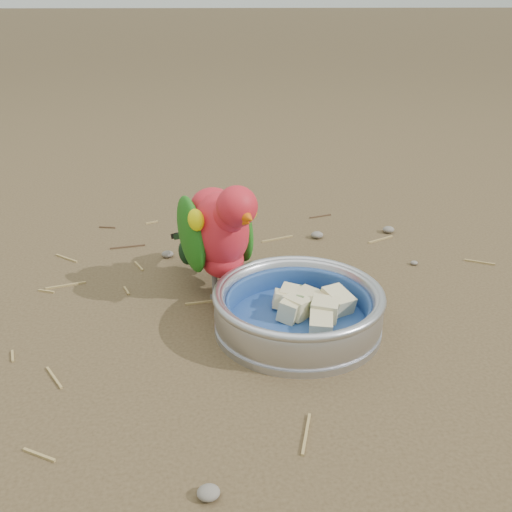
{
  "coord_description": "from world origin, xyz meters",
  "views": [
    {
      "loc": [
        -0.08,
        -0.68,
        0.42
      ],
      "look_at": [
        -0.01,
        0.08,
        0.08
      ],
      "focal_mm": 40.0,
      "sensor_mm": 36.0,
      "label": 1
    }
  ],
  "objects": [
    {
      "name": "fruit_wedges",
      "position": [
        0.05,
        0.0,
        0.03
      ],
      "size": [
        0.14,
        0.14,
        0.03
      ],
      "primitive_type": null,
      "color": "beige",
      "rests_on": "food_bowl"
    },
    {
      "name": "lory_parrot",
      "position": [
        -0.06,
        0.12,
        0.09
      ],
      "size": [
        0.19,
        0.25,
        0.18
      ],
      "primitive_type": null,
      "rotation": [
        0.0,
        0.0,
        -2.71
      ],
      "color": "red",
      "rests_on": "ground"
    },
    {
      "name": "ground_debris",
      "position": [
        -0.04,
        0.06,
        0.0
      ],
      "size": [
        0.9,
        0.8,
        0.01
      ],
      "primitive_type": null,
      "color": "#9A7F49",
      "rests_on": "ground"
    },
    {
      "name": "ground",
      "position": [
        0.0,
        0.0,
        0.0
      ],
      "size": [
        60.0,
        60.0,
        0.0
      ],
      "primitive_type": "plane",
      "color": "brown"
    },
    {
      "name": "food_bowl",
      "position": [
        0.05,
        0.0,
        0.01
      ],
      "size": [
        0.23,
        0.23,
        0.02
      ],
      "primitive_type": "cylinder",
      "color": "#B2B2BA",
      "rests_on": "ground"
    },
    {
      "name": "bowl_wall",
      "position": [
        0.05,
        0.0,
        0.04
      ],
      "size": [
        0.23,
        0.23,
        0.04
      ],
      "primitive_type": null,
      "color": "#B2B2BA",
      "rests_on": "food_bowl"
    }
  ]
}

